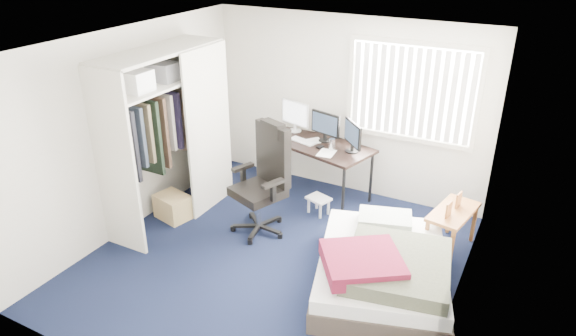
# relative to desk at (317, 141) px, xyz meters

# --- Properties ---
(ground) EXTENTS (4.20, 4.20, 0.00)m
(ground) POSITION_rel_desk_xyz_m (0.27, -1.75, -0.81)
(ground) COLOR black
(ground) RESTS_ON ground
(room_shell) EXTENTS (4.20, 4.20, 4.20)m
(room_shell) POSITION_rel_desk_xyz_m (0.27, -1.75, 0.70)
(room_shell) COLOR silver
(room_shell) RESTS_ON ground
(window_assembly) EXTENTS (1.72, 0.09, 1.32)m
(window_assembly) POSITION_rel_desk_xyz_m (1.17, 0.29, 0.79)
(window_assembly) COLOR white
(window_assembly) RESTS_ON ground
(closet) EXTENTS (0.64, 1.84, 2.22)m
(closet) POSITION_rel_desk_xyz_m (-1.40, -1.49, 0.54)
(closet) COLOR beige
(closet) RESTS_ON ground
(desk) EXTENTS (1.74, 1.14, 1.25)m
(desk) POSITION_rel_desk_xyz_m (0.00, 0.00, 0.00)
(desk) COLOR black
(desk) RESTS_ON ground
(office_chair) EXTENTS (0.86, 0.86, 1.41)m
(office_chair) POSITION_rel_desk_xyz_m (-0.18, -1.20, -0.27)
(office_chair) COLOR black
(office_chair) RESTS_ON ground
(footstool) EXTENTS (0.35, 0.32, 0.24)m
(footstool) POSITION_rel_desk_xyz_m (0.28, -0.54, -0.63)
(footstool) COLOR white
(footstool) RESTS_ON ground
(nightstand) EXTENTS (0.52, 0.83, 0.71)m
(nightstand) POSITION_rel_desk_xyz_m (2.02, -0.58, -0.35)
(nightstand) COLOR brown
(nightstand) RESTS_ON ground
(bed) EXTENTS (1.79, 2.09, 0.60)m
(bed) POSITION_rel_desk_xyz_m (1.55, -1.67, -0.55)
(bed) COLOR #393029
(bed) RESTS_ON ground
(pine_box) EXTENTS (0.50, 0.42, 0.33)m
(pine_box) POSITION_rel_desk_xyz_m (-1.38, -1.54, -0.65)
(pine_box) COLOR tan
(pine_box) RESTS_ON ground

